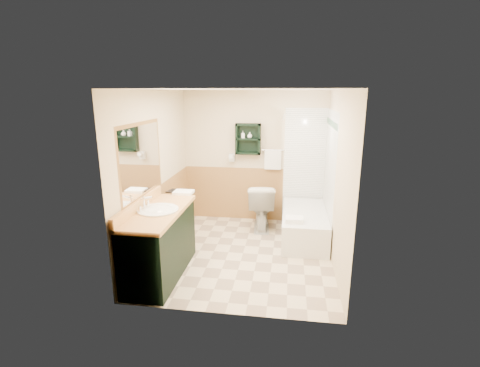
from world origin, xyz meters
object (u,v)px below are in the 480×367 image
(bathtub, at_px, (304,225))
(toilet, at_px, (261,206))
(vanity, at_px, (160,243))
(wall_shelf, at_px, (248,139))
(hair_dryer, at_px, (232,157))
(soap_bottle_a, at_px, (243,136))
(soap_bottle_b, at_px, (250,136))
(vanity_book, at_px, (168,185))

(bathtub, relative_size, toilet, 1.82)
(vanity, distance_m, toilet, 2.18)
(wall_shelf, relative_size, toilet, 0.67)
(bathtub, bearing_deg, vanity, -142.60)
(hair_dryer, height_order, vanity, hair_dryer)
(toilet, xyz_separation_m, soap_bottle_a, (-0.38, 0.34, 1.19))
(wall_shelf, height_order, soap_bottle_a, wall_shelf)
(soap_bottle_b, bearing_deg, hair_dryer, 174.79)
(vanity, xyz_separation_m, toilet, (1.18, 1.84, -0.05))
(vanity, bearing_deg, bathtub, 37.40)
(vanity, distance_m, bathtub, 2.43)
(bathtub, xyz_separation_m, soap_bottle_a, (-1.12, 0.70, 1.36))
(vanity_book, bearing_deg, bathtub, 28.15)
(wall_shelf, relative_size, bathtub, 0.37)
(toilet, bearing_deg, soap_bottle_b, -57.72)
(soap_bottle_b, bearing_deg, vanity, -113.05)
(toilet, bearing_deg, soap_bottle_a, -46.50)
(vanity, bearing_deg, toilet, 57.31)
(wall_shelf, bearing_deg, soap_bottle_b, -9.69)
(hair_dryer, height_order, vanity_book, hair_dryer)
(wall_shelf, distance_m, vanity_book, 1.77)
(toilet, relative_size, soap_bottle_a, 6.36)
(hair_dryer, height_order, soap_bottle_a, soap_bottle_a)
(toilet, xyz_separation_m, vanity_book, (-1.34, -0.97, 0.61))
(vanity, height_order, soap_bottle_b, soap_bottle_b)
(vanity, distance_m, soap_bottle_a, 2.58)
(vanity_book, bearing_deg, toilet, 47.87)
(wall_shelf, relative_size, hair_dryer, 2.29)
(bathtub, distance_m, soap_bottle_b, 1.84)
(bathtub, xyz_separation_m, soap_bottle_b, (-1.00, 0.70, 1.37))
(toilet, height_order, vanity_book, vanity_book)
(hair_dryer, bearing_deg, soap_bottle_a, -8.28)
(vanity_book, xyz_separation_m, soap_bottle_a, (0.97, 1.30, 0.59))
(toilet, height_order, soap_bottle_b, soap_bottle_b)
(hair_dryer, bearing_deg, bathtub, -29.01)
(bathtub, xyz_separation_m, toilet, (-0.74, 0.37, 0.17))
(wall_shelf, height_order, vanity, wall_shelf)
(wall_shelf, height_order, bathtub, wall_shelf)
(wall_shelf, distance_m, toilet, 1.23)
(soap_bottle_a, bearing_deg, bathtub, -32.21)
(hair_dryer, distance_m, soap_bottle_b, 0.53)
(hair_dryer, relative_size, vanity_book, 1.15)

